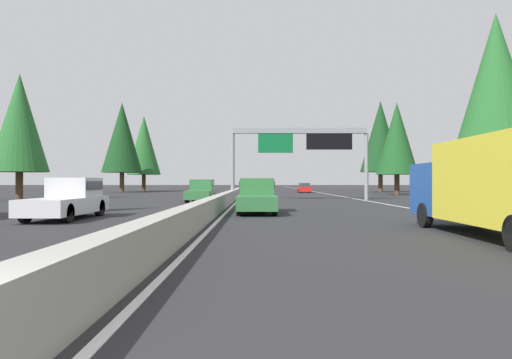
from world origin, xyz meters
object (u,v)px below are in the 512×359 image
(conifer_left_near, at_px, (19,123))
(pickup_near_center, at_px, (257,196))
(minivan_far_center, at_px, (255,185))
(conifer_right_mid, at_px, (397,138))
(box_truck_far_right, at_px, (501,184))
(sedan_near_right, at_px, (304,188))
(oncoming_far, at_px, (69,198))
(conifer_right_near, at_px, (496,87))
(conifer_right_far, at_px, (380,137))
(conifer_left_far, at_px, (144,145))
(sign_gantry_overhead, at_px, (301,143))
(oncoming_near, at_px, (201,191))
(conifer_left_mid, at_px, (122,137))

(conifer_left_near, bearing_deg, pickup_near_center, -127.52)
(minivan_far_center, bearing_deg, conifer_right_mid, -151.32)
(box_truck_far_right, xyz_separation_m, sedan_near_right, (54.86, -0.05, -0.93))
(oncoming_far, bearing_deg, pickup_near_center, 113.93)
(conifer_right_near, bearing_deg, conifer_right_mid, 1.95)
(pickup_near_center, relative_size, conifer_right_near, 0.38)
(minivan_far_center, relative_size, conifer_right_mid, 0.42)
(conifer_right_far, bearing_deg, box_truck_far_right, 167.67)
(conifer_left_far, bearing_deg, sign_gantry_overhead, -147.05)
(pickup_near_center, bearing_deg, oncoming_far, 113.93)
(conifer_right_far, bearing_deg, sedan_near_right, 106.18)
(sedan_near_right, xyz_separation_m, conifer_left_far, (9.75, 27.08, 7.39))
(conifer_right_mid, height_order, conifer_left_near, conifer_right_mid)
(minivan_far_center, height_order, conifer_right_near, conifer_right_near)
(pickup_near_center, bearing_deg, conifer_right_far, -22.80)
(conifer_right_near, bearing_deg, sign_gantry_overhead, 66.70)
(minivan_far_center, bearing_deg, conifer_right_far, -131.90)
(oncoming_near, xyz_separation_m, conifer_left_far, (40.39, 15.14, 7.16))
(sedan_near_right, xyz_separation_m, conifer_right_mid, (-11.35, -10.64, 6.52))
(conifer_right_far, bearing_deg, pickup_near_center, 157.20)
(pickup_near_center, bearing_deg, box_truck_far_right, -146.67)
(oncoming_far, relative_size, conifer_right_far, 0.38)
(conifer_right_far, distance_m, conifer_left_near, 52.05)
(conifer_right_far, distance_m, conifer_left_mid, 41.38)
(conifer_right_far, bearing_deg, oncoming_far, 150.92)
(oncoming_near, relative_size, conifer_right_mid, 0.47)
(sedan_near_right, distance_m, conifer_left_far, 29.71)
(conifer_right_mid, distance_m, conifer_left_far, 43.23)
(conifer_left_mid, height_order, conifer_left_far, conifer_left_mid)
(conifer_right_mid, distance_m, conifer_right_far, 15.30)
(conifer_right_near, relative_size, conifer_right_far, 1.01)
(minivan_far_center, bearing_deg, conifer_left_mid, 133.24)
(oncoming_near, height_order, conifer_left_mid, conifer_left_mid)
(sedan_near_right, bearing_deg, box_truck_far_right, 179.94)
(pickup_near_center, xyz_separation_m, conifer_right_mid, (32.55, -17.90, 6.29))
(sedan_near_right, bearing_deg, oncoming_far, 161.64)
(conifer_right_mid, bearing_deg, box_truck_far_right, 166.19)
(oncoming_near, height_order, conifer_right_mid, conifer_right_mid)
(box_truck_far_right, height_order, pickup_near_center, box_truck_far_right)
(box_truck_far_right, relative_size, minivan_far_center, 1.70)
(conifer_right_far, relative_size, conifer_left_mid, 1.04)
(conifer_left_near, distance_m, conifer_left_mid, 29.26)
(conifer_right_mid, xyz_separation_m, conifer_right_far, (15.05, -2.11, 1.78))
(conifer_left_mid, bearing_deg, oncoming_far, -165.64)
(sign_gantry_overhead, xyz_separation_m, box_truck_far_right, (-27.69, -3.10, -3.66))
(oncoming_near, bearing_deg, minivan_far_center, 175.26)
(sign_gantry_overhead, distance_m, oncoming_near, 10.41)
(pickup_near_center, relative_size, oncoming_far, 1.00)
(minivan_far_center, distance_m, oncoming_far, 70.13)
(conifer_right_mid, xyz_separation_m, conifer_left_near, (-15.70, 39.84, -0.08))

